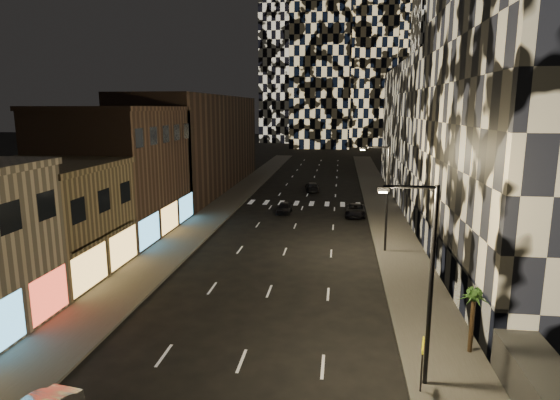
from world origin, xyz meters
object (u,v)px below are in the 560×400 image
(streetlight_near, at_px, (426,272))
(car_dark_midlane, at_px, (284,208))
(streetlight_far, at_px, (385,191))
(ped_sign, at_px, (423,354))
(palm_tree, at_px, (474,300))
(car_dark_rightlane, at_px, (355,210))
(car_dark_oncoming, at_px, (312,187))

(streetlight_near, xyz_separation_m, car_dark_midlane, (-10.22, 33.87, -4.68))
(streetlight_far, xyz_separation_m, car_dark_midlane, (-10.22, 13.87, -4.68))
(ped_sign, height_order, palm_tree, palm_tree)
(car_dark_midlane, xyz_separation_m, car_dark_rightlane, (8.31, -0.36, 0.01))
(ped_sign, bearing_deg, car_dark_oncoming, 113.45)
(streetlight_near, relative_size, ped_sign, 3.48)
(ped_sign, bearing_deg, streetlight_far, 104.38)
(car_dark_oncoming, xyz_separation_m, palm_tree, (10.83, -45.94, 2.25))
(car_dark_rightlane, distance_m, ped_sign, 34.26)
(car_dark_rightlane, xyz_separation_m, palm_tree, (4.89, -30.37, 2.25))
(car_dark_oncoming, xyz_separation_m, car_dark_rightlane, (5.95, -15.56, 0.01))
(streetlight_far, distance_m, car_dark_rightlane, 14.42)
(car_dark_midlane, height_order, car_dark_oncoming, car_dark_oncoming)
(streetlight_near, xyz_separation_m, car_dark_oncoming, (-7.85, 49.07, -4.68))
(streetlight_near, distance_m, car_dark_rightlane, 33.89)
(car_dark_rightlane, bearing_deg, streetlight_far, -80.01)
(car_dark_rightlane, relative_size, palm_tree, 1.45)
(streetlight_near, relative_size, palm_tree, 2.68)
(streetlight_near, bearing_deg, car_dark_midlane, 106.79)
(streetlight_far, bearing_deg, car_dark_midlane, 126.38)
(car_dark_oncoming, bearing_deg, palm_tree, 95.52)
(car_dark_oncoming, relative_size, car_dark_rightlane, 0.95)
(streetlight_far, relative_size, ped_sign, 3.48)
(car_dark_midlane, relative_size, palm_tree, 1.17)
(car_dark_rightlane, bearing_deg, ped_sign, -84.95)
(car_dark_midlane, relative_size, ped_sign, 1.52)
(palm_tree, bearing_deg, car_dark_midlane, 113.23)
(streetlight_near, height_order, streetlight_far, same)
(car_dark_midlane, distance_m, car_dark_oncoming, 15.38)
(car_dark_rightlane, bearing_deg, car_dark_midlane, 179.46)
(streetlight_near, xyz_separation_m, palm_tree, (2.98, 3.13, -2.43))
(ped_sign, bearing_deg, palm_tree, 66.07)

